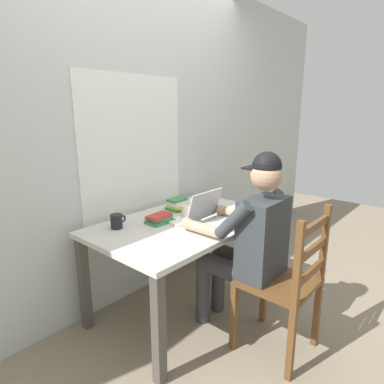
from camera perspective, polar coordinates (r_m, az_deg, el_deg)
name	(u,v)px	position (r m, az deg, el deg)	size (l,w,h in m)	color
ground_plane	(186,307)	(2.70, -1.09, -19.39)	(8.00, 8.00, 0.00)	gray
back_wall	(137,136)	(2.62, -9.49, 9.67)	(6.00, 0.08, 2.60)	beige
desk	(185,232)	(2.41, -1.16, -6.97)	(1.35, 0.84, 0.71)	beige
seated_person	(248,238)	(2.15, 9.69, -7.83)	(0.50, 0.60, 1.26)	#33383D
wooden_chair	(286,284)	(2.13, 16.11, -15.08)	(0.42, 0.42, 0.95)	brown
laptop	(214,217)	(2.30, 3.90, -4.39)	(0.33, 0.30, 0.23)	#ADAFB2
computer_mouse	(244,215)	(2.49, 9.10, -3.90)	(0.06, 0.10, 0.03)	#ADAFB2
coffee_mug_white	(187,212)	(2.41, -0.82, -3.53)	(0.12, 0.09, 0.10)	beige
coffee_mug_dark	(117,221)	(2.28, -12.95, -4.98)	(0.12, 0.08, 0.10)	black
book_stack_main	(178,204)	(2.63, -2.36, -2.13)	(0.19, 0.16, 0.09)	#38844C
book_stack_side	(159,219)	(2.35, -5.68, -4.62)	(0.20, 0.16, 0.06)	#38844C
paper_pile_near_laptop	(226,211)	(2.60, 5.87, -3.29)	(0.23, 0.14, 0.01)	white
paper_pile_back_corner	(183,221)	(2.36, -1.58, -4.99)	(0.21, 0.17, 0.02)	white
landscape_photo_print	(196,201)	(2.90, 0.75, -1.50)	(0.13, 0.09, 0.00)	teal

